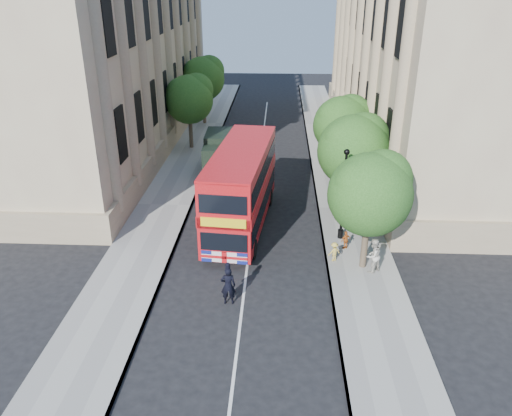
# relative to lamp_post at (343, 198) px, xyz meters

# --- Properties ---
(ground) EXTENTS (120.00, 120.00, 0.00)m
(ground) POSITION_rel_lamp_post_xyz_m (-5.00, -6.00, -2.51)
(ground) COLOR black
(ground) RESTS_ON ground
(pavement_right) EXTENTS (3.50, 80.00, 0.12)m
(pavement_right) POSITION_rel_lamp_post_xyz_m (0.75, 4.00, -2.45)
(pavement_right) COLOR gray
(pavement_right) RESTS_ON ground
(pavement_left) EXTENTS (3.50, 80.00, 0.12)m
(pavement_left) POSITION_rel_lamp_post_xyz_m (-10.75, 4.00, -2.45)
(pavement_left) COLOR gray
(pavement_left) RESTS_ON ground
(building_right) EXTENTS (12.00, 38.00, 18.00)m
(building_right) POSITION_rel_lamp_post_xyz_m (8.80, 18.00, 6.49)
(building_right) COLOR tan
(building_right) RESTS_ON ground
(building_left) EXTENTS (12.00, 38.00, 18.00)m
(building_left) POSITION_rel_lamp_post_xyz_m (-18.80, 18.00, 6.49)
(building_left) COLOR tan
(building_left) RESTS_ON ground
(tree_right_near) EXTENTS (4.00, 4.00, 6.08)m
(tree_right_near) POSITION_rel_lamp_post_xyz_m (0.84, -2.97, 1.74)
(tree_right_near) COLOR #473828
(tree_right_near) RESTS_ON ground
(tree_right_mid) EXTENTS (4.20, 4.20, 6.37)m
(tree_right_mid) POSITION_rel_lamp_post_xyz_m (0.84, 3.03, 1.93)
(tree_right_mid) COLOR #473828
(tree_right_mid) RESTS_ON ground
(tree_right_far) EXTENTS (4.00, 4.00, 6.15)m
(tree_right_far) POSITION_rel_lamp_post_xyz_m (0.84, 9.03, 1.80)
(tree_right_far) COLOR #473828
(tree_right_far) RESTS_ON ground
(tree_left_far) EXTENTS (4.00, 4.00, 6.30)m
(tree_left_far) POSITION_rel_lamp_post_xyz_m (-10.96, 16.03, 1.93)
(tree_left_far) COLOR #473828
(tree_left_far) RESTS_ON ground
(tree_left_back) EXTENTS (4.20, 4.20, 6.65)m
(tree_left_back) POSITION_rel_lamp_post_xyz_m (-10.96, 24.03, 2.20)
(tree_left_back) COLOR #473828
(tree_left_back) RESTS_ON ground
(lamp_post) EXTENTS (0.32, 0.32, 5.16)m
(lamp_post) POSITION_rel_lamp_post_xyz_m (0.00, 0.00, 0.00)
(lamp_post) COLOR black
(lamp_post) RESTS_ON pavement_right
(double_decker_bus) EXTENTS (3.63, 10.24, 4.64)m
(double_decker_bus) POSITION_rel_lamp_post_xyz_m (-5.58, 1.37, 0.05)
(double_decker_bus) COLOR #B90C10
(double_decker_bus) RESTS_ON ground
(box_van) EXTENTS (2.22, 5.13, 2.90)m
(box_van) POSITION_rel_lamp_post_xyz_m (-7.90, 10.29, -1.09)
(box_van) COLOR black
(box_van) RESTS_ON ground
(police_constable) EXTENTS (0.70, 0.49, 1.83)m
(police_constable) POSITION_rel_lamp_post_xyz_m (-5.63, -6.28, -1.60)
(police_constable) COLOR black
(police_constable) RESTS_ON ground
(woman_pedestrian) EXTENTS (1.10, 1.07, 1.78)m
(woman_pedestrian) POSITION_rel_lamp_post_xyz_m (1.17, -3.48, -1.50)
(woman_pedestrian) COLOR beige
(woman_pedestrian) RESTS_ON pavement_right
(child_a) EXTENTS (0.63, 0.53, 1.02)m
(child_a) POSITION_rel_lamp_post_xyz_m (0.14, -1.22, -1.88)
(child_a) COLOR #C36222
(child_a) RESTS_ON pavement_right
(child_b) EXTENTS (0.77, 0.65, 1.03)m
(child_b) POSITION_rel_lamp_post_xyz_m (-0.60, -2.52, -1.87)
(child_b) COLOR gold
(child_b) RESTS_ON pavement_right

